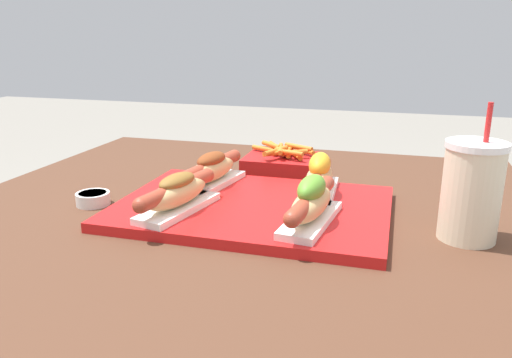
# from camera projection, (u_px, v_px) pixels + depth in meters

# --- Properties ---
(serving_tray) EXTENTS (0.48, 0.34, 0.02)m
(serving_tray) POSITION_uv_depth(u_px,v_px,m) (253.00, 208.00, 0.91)
(serving_tray) COLOR red
(serving_tray) RESTS_ON patio_table
(hot_dog_0) EXTENTS (0.09, 0.22, 0.07)m
(hot_dog_0) POSITION_uv_depth(u_px,v_px,m) (178.00, 193.00, 0.85)
(hot_dog_0) COLOR white
(hot_dog_0) RESTS_ON serving_tray
(hot_dog_1) EXTENTS (0.08, 0.22, 0.08)m
(hot_dog_1) POSITION_uv_depth(u_px,v_px,m) (311.00, 202.00, 0.80)
(hot_dog_1) COLOR white
(hot_dog_1) RESTS_ON serving_tray
(hot_dog_2) EXTENTS (0.09, 0.22, 0.07)m
(hot_dog_2) POSITION_uv_depth(u_px,v_px,m) (212.00, 170.00, 1.00)
(hot_dog_2) COLOR white
(hot_dog_2) RESTS_ON serving_tray
(hot_dog_3) EXTENTS (0.07, 0.22, 0.08)m
(hot_dog_3) POSITION_uv_depth(u_px,v_px,m) (319.00, 177.00, 0.94)
(hot_dog_3) COLOR white
(hot_dog_3) RESTS_ON serving_tray
(sauce_bowl) EXTENTS (0.06, 0.06, 0.02)m
(sauce_bowl) POSITION_uv_depth(u_px,v_px,m) (93.00, 198.00, 0.95)
(sauce_bowl) COLOR silver
(sauce_bowl) RESTS_ON patio_table
(drink_cup) EXTENTS (0.09, 0.09, 0.22)m
(drink_cup) POSITION_uv_depth(u_px,v_px,m) (471.00, 191.00, 0.77)
(drink_cup) COLOR beige
(drink_cup) RESTS_ON patio_table
(fries_basket) EXTENTS (0.16, 0.14, 0.06)m
(fries_basket) POSITION_uv_depth(u_px,v_px,m) (281.00, 161.00, 1.18)
(fries_basket) COLOR #B21919
(fries_basket) RESTS_ON patio_table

